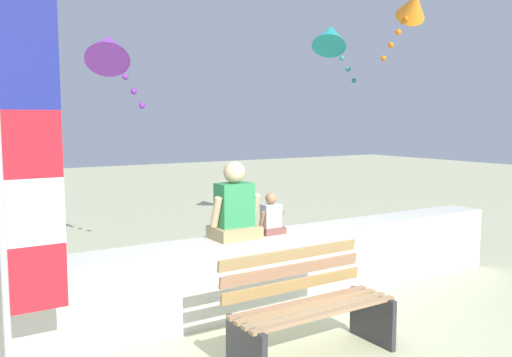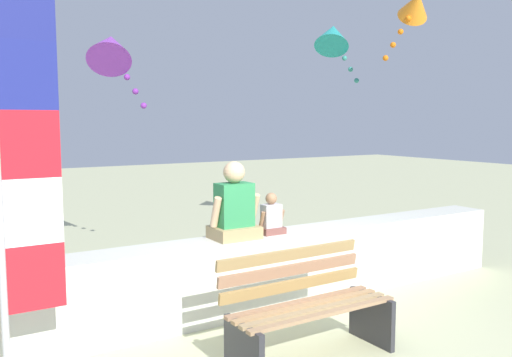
{
  "view_description": "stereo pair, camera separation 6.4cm",
  "coord_description": "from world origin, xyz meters",
  "px_view_note": "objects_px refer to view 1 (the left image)",
  "views": [
    {
      "loc": [
        -2.96,
        -3.39,
        1.99
      ],
      "look_at": [
        -0.04,
        1.25,
        1.4
      ],
      "focal_mm": 37.39,
      "sensor_mm": 36.0,
      "label": 1
    },
    {
      "loc": [
        -2.91,
        -3.42,
        1.99
      ],
      "look_at": [
        -0.04,
        1.25,
        1.4
      ],
      "focal_mm": 37.39,
      "sensor_mm": 36.0,
      "label": 2
    }
  ],
  "objects_px": {
    "kite_orange": "(413,6)",
    "kite_teal": "(330,36)",
    "park_bench": "(308,310)",
    "person_adult": "(234,209)",
    "person_child": "(271,218)",
    "flag_banner": "(22,161)",
    "kite_purple": "(109,48)"
  },
  "relations": [
    {
      "from": "kite_orange",
      "to": "kite_teal",
      "type": "relative_size",
      "value": 0.95
    },
    {
      "from": "park_bench",
      "to": "kite_orange",
      "type": "relative_size",
      "value": 1.41
    },
    {
      "from": "person_adult",
      "to": "person_child",
      "type": "relative_size",
      "value": 1.8
    },
    {
      "from": "person_child",
      "to": "kite_orange",
      "type": "height_order",
      "value": "kite_orange"
    },
    {
      "from": "person_child",
      "to": "kite_orange",
      "type": "distance_m",
      "value": 3.86
    },
    {
      "from": "kite_orange",
      "to": "kite_teal",
      "type": "height_order",
      "value": "kite_orange"
    },
    {
      "from": "person_adult",
      "to": "flag_banner",
      "type": "bearing_deg",
      "value": -160.84
    },
    {
      "from": "person_adult",
      "to": "park_bench",
      "type": "bearing_deg",
      "value": -88.75
    },
    {
      "from": "park_bench",
      "to": "kite_purple",
      "type": "bearing_deg",
      "value": 100.5
    },
    {
      "from": "person_adult",
      "to": "person_child",
      "type": "distance_m",
      "value": 0.47
    },
    {
      "from": "person_adult",
      "to": "kite_purple",
      "type": "height_order",
      "value": "kite_purple"
    },
    {
      "from": "kite_orange",
      "to": "kite_teal",
      "type": "bearing_deg",
      "value": 96.66
    },
    {
      "from": "flag_banner",
      "to": "kite_teal",
      "type": "distance_m",
      "value": 6.12
    },
    {
      "from": "person_adult",
      "to": "person_child",
      "type": "height_order",
      "value": "person_adult"
    },
    {
      "from": "kite_purple",
      "to": "park_bench",
      "type": "bearing_deg",
      "value": -79.5
    },
    {
      "from": "person_adult",
      "to": "person_child",
      "type": "bearing_deg",
      "value": 0.06
    },
    {
      "from": "person_child",
      "to": "kite_purple",
      "type": "bearing_deg",
      "value": 116.0
    },
    {
      "from": "kite_purple",
      "to": "kite_teal",
      "type": "bearing_deg",
      "value": 0.7
    },
    {
      "from": "park_bench",
      "to": "person_adult",
      "type": "height_order",
      "value": "person_adult"
    },
    {
      "from": "park_bench",
      "to": "kite_purple",
      "type": "xyz_separation_m",
      "value": [
        -0.62,
        3.33,
        2.49
      ]
    },
    {
      "from": "kite_teal",
      "to": "kite_orange",
      "type": "bearing_deg",
      "value": -83.34
    },
    {
      "from": "park_bench",
      "to": "kite_orange",
      "type": "bearing_deg",
      "value": 29.75
    },
    {
      "from": "person_adult",
      "to": "kite_purple",
      "type": "bearing_deg",
      "value": 105.5
    },
    {
      "from": "person_child",
      "to": "kite_teal",
      "type": "distance_m",
      "value": 4.14
    },
    {
      "from": "person_child",
      "to": "kite_purple",
      "type": "relative_size",
      "value": 0.39
    },
    {
      "from": "flag_banner",
      "to": "kite_orange",
      "type": "bearing_deg",
      "value": 14.31
    },
    {
      "from": "kite_purple",
      "to": "kite_orange",
      "type": "bearing_deg",
      "value": -21.47
    },
    {
      "from": "kite_purple",
      "to": "kite_teal",
      "type": "height_order",
      "value": "kite_teal"
    },
    {
      "from": "person_adult",
      "to": "flag_banner",
      "type": "distance_m",
      "value": 2.29
    },
    {
      "from": "person_child",
      "to": "flag_banner",
      "type": "distance_m",
      "value": 2.74
    },
    {
      "from": "kite_orange",
      "to": "park_bench",
      "type": "bearing_deg",
      "value": -150.25
    },
    {
      "from": "person_child",
      "to": "kite_teal",
      "type": "bearing_deg",
      "value": 39.96
    }
  ]
}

